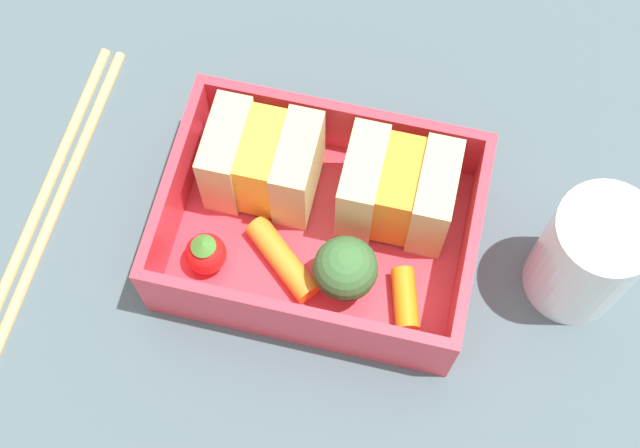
# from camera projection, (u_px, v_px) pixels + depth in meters

# --- Properties ---
(ground_plane) EXTENTS (1.20, 1.20, 0.02)m
(ground_plane) POSITION_uv_depth(u_px,v_px,m) (320.00, 247.00, 0.55)
(ground_plane) COLOR #475961
(bento_tray) EXTENTS (0.18, 0.13, 0.01)m
(bento_tray) POSITION_uv_depth(u_px,v_px,m) (320.00, 238.00, 0.53)
(bento_tray) COLOR #E33444
(bento_tray) RESTS_ON ground_plane
(bento_rim) EXTENTS (0.18, 0.13, 0.04)m
(bento_rim) POSITION_uv_depth(u_px,v_px,m) (320.00, 219.00, 0.51)
(bento_rim) COLOR #E33444
(bento_rim) RESTS_ON bento_tray
(sandwich_left) EXTENTS (0.06, 0.05, 0.06)m
(sandwich_left) POSITION_uv_depth(u_px,v_px,m) (263.00, 162.00, 0.51)
(sandwich_left) COLOR #D4BD80
(sandwich_left) RESTS_ON bento_tray
(sandwich_center_left) EXTENTS (0.06, 0.05, 0.06)m
(sandwich_center_left) POSITION_uv_depth(u_px,v_px,m) (398.00, 190.00, 0.51)
(sandwich_center_left) COLOR #D3C283
(sandwich_center_left) RESTS_ON bento_tray
(strawberry_far_left) EXTENTS (0.02, 0.02, 0.03)m
(strawberry_far_left) POSITION_uv_depth(u_px,v_px,m) (206.00, 253.00, 0.51)
(strawberry_far_left) COLOR red
(strawberry_far_left) RESTS_ON bento_tray
(carrot_stick_far_left) EXTENTS (0.05, 0.05, 0.01)m
(carrot_stick_far_left) POSITION_uv_depth(u_px,v_px,m) (282.00, 259.00, 0.51)
(carrot_stick_far_left) COLOR orange
(carrot_stick_far_left) RESTS_ON bento_tray
(broccoli_floret) EXTENTS (0.04, 0.04, 0.05)m
(broccoli_floret) POSITION_uv_depth(u_px,v_px,m) (345.00, 269.00, 0.49)
(broccoli_floret) COLOR #92C962
(broccoli_floret) RESTS_ON bento_tray
(carrot_stick_left) EXTENTS (0.02, 0.04, 0.01)m
(carrot_stick_left) POSITION_uv_depth(u_px,v_px,m) (405.00, 299.00, 0.50)
(carrot_stick_left) COLOR orange
(carrot_stick_left) RESTS_ON bento_tray
(chopstick_pair) EXTENTS (0.02, 0.22, 0.01)m
(chopstick_pair) POSITION_uv_depth(u_px,v_px,m) (51.00, 194.00, 0.55)
(chopstick_pair) COLOR tan
(chopstick_pair) RESTS_ON ground_plane
(drinking_glass) EXTENTS (0.06, 0.06, 0.08)m
(drinking_glass) POSITION_uv_depth(u_px,v_px,m) (588.00, 256.00, 0.49)
(drinking_glass) COLOR white
(drinking_glass) RESTS_ON ground_plane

